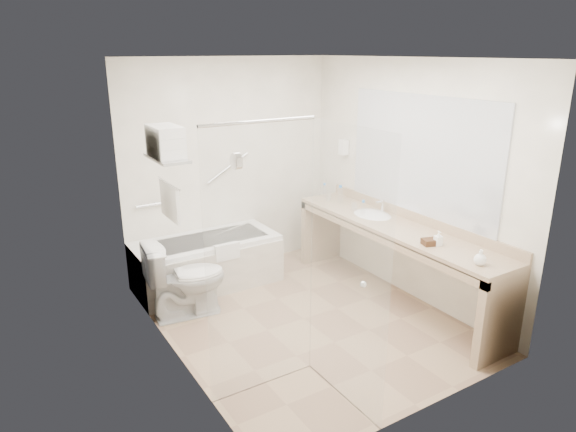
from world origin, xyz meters
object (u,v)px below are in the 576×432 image
bathtub (207,262)px  vanity_counter (394,244)px  amenity_basket (431,242)px  water_bottle_left (363,209)px  toilet (186,279)px

bathtub → vanity_counter: 2.09m
bathtub → amenity_basket: 2.50m
bathtub → water_bottle_left: bearing=-34.5°
water_bottle_left → bathtub: bearing=145.5°
bathtub → toilet: size_ratio=2.01×
amenity_basket → toilet: bearing=142.5°
toilet → water_bottle_left: bearing=-96.4°
amenity_basket → water_bottle_left: bearing=89.5°
amenity_basket → bathtub: bearing=125.7°
bathtub → vanity_counter: (1.52, -1.39, 0.36)m
bathtub → toilet: bearing=-129.9°
vanity_counter → toilet: 2.16m
amenity_basket → vanity_counter: bearing=79.8°
vanity_counter → toilet: (-1.97, 0.85, -0.25)m
vanity_counter → water_bottle_left: size_ratio=14.94×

